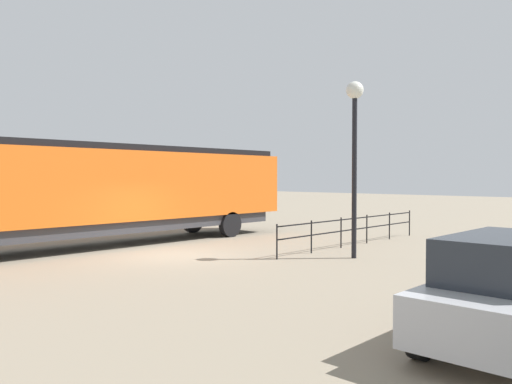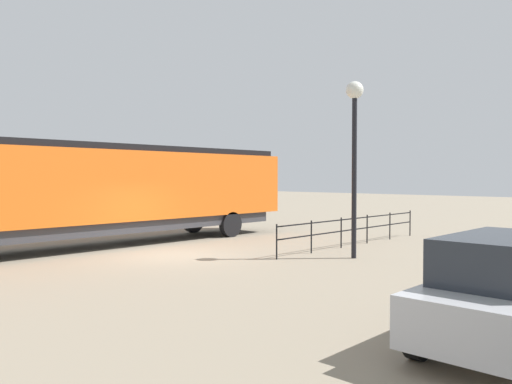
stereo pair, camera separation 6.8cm
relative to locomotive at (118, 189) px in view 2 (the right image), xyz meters
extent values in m
plane|color=gray|center=(3.68, -0.12, -2.18)|extent=(120.00, 120.00, 0.00)
cube|color=orange|center=(0.00, -0.49, 0.12)|extent=(2.87, 16.52, 2.61)
cube|color=black|center=(0.00, 6.67, -0.27)|extent=(2.76, 2.21, 1.83)
cube|color=black|center=(0.00, -0.49, 1.55)|extent=(2.58, 15.86, 0.24)
cube|color=#38383D|center=(0.00, -0.49, -1.41)|extent=(2.58, 15.20, 0.45)
cylinder|color=black|center=(-1.29, 4.80, -1.63)|extent=(0.30, 1.10, 1.10)
cylinder|color=black|center=(1.29, 4.80, -1.63)|extent=(0.30, 1.10, 1.10)
cube|color=#B7B7BC|center=(14.96, -2.21, -1.50)|extent=(1.71, 4.49, 0.73)
cube|color=#262B33|center=(14.96, -2.43, -0.79)|extent=(1.50, 2.51, 0.69)
cylinder|color=black|center=(14.17, -0.68, -1.86)|extent=(0.22, 0.64, 0.64)
cylinder|color=black|center=(14.17, -3.73, -1.86)|extent=(0.22, 0.64, 0.64)
cylinder|color=black|center=(8.44, 3.50, 0.45)|extent=(0.16, 0.16, 5.26)
sphere|color=silver|center=(8.44, 3.50, 3.24)|extent=(0.56, 0.56, 0.56)
cube|color=black|center=(6.80, 6.11, -1.14)|extent=(0.04, 9.06, 0.04)
cube|color=black|center=(6.80, 6.11, -1.56)|extent=(0.04, 9.06, 0.04)
cylinder|color=black|center=(6.80, 1.58, -1.62)|extent=(0.05, 0.05, 1.13)
cylinder|color=black|center=(6.80, 3.39, -1.62)|extent=(0.05, 0.05, 1.13)
cylinder|color=black|center=(6.80, 5.21, -1.62)|extent=(0.05, 0.05, 1.13)
cylinder|color=black|center=(6.80, 7.02, -1.62)|extent=(0.05, 0.05, 1.13)
cylinder|color=black|center=(6.80, 8.83, -1.62)|extent=(0.05, 0.05, 1.13)
cylinder|color=black|center=(6.80, 10.64, -1.62)|extent=(0.05, 0.05, 1.13)
camera|label=1|loc=(17.44, -10.67, 0.45)|focal=35.82mm
camera|label=2|loc=(17.49, -10.62, 0.45)|focal=35.82mm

